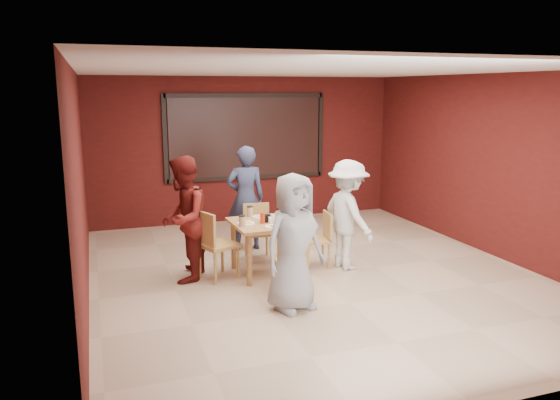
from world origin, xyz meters
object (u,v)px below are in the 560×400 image
object	(u,v)px
diner_back	(246,198)
dining_table	(267,228)
chair_back	(258,228)
diner_front	(293,242)
chair_front	(292,257)
chair_left	(213,241)
diner_right	(348,215)
chair_right	(320,236)
diner_left	(183,219)

from	to	relation	value
diner_back	dining_table	bearing A→B (deg)	94.17
chair_back	diner_front	bearing A→B (deg)	-94.99
chair_front	chair_left	bearing A→B (deg)	135.50
diner_right	dining_table	bearing A→B (deg)	73.32
chair_right	diner_back	distance (m)	1.50
diner_front	chair_back	bearing A→B (deg)	66.99
chair_left	chair_right	bearing A→B (deg)	2.30
chair_back	dining_table	bearing A→B (deg)	-96.81
chair_back	chair_left	world-z (taller)	chair_left
chair_left	diner_front	xyz separation A→B (m)	(0.67, -1.29, 0.27)
chair_front	chair_right	size ratio (longest dim) A/B	1.05
diner_right	chair_front	bearing A→B (deg)	111.45
chair_back	chair_right	xyz separation A→B (m)	(0.75, -0.69, -0.02)
dining_table	diner_left	xyz separation A→B (m)	(-1.13, 0.14, 0.19)
chair_front	chair_left	world-z (taller)	chair_left
diner_left	diner_right	size ratio (longest dim) A/B	1.07
dining_table	chair_back	world-z (taller)	dining_table
chair_right	dining_table	bearing A→B (deg)	-175.85
chair_back	diner_right	bearing A→B (deg)	-39.09
dining_table	chair_left	world-z (taller)	chair_left
chair_front	chair_back	xyz separation A→B (m)	(0.02, 1.57, -0.00)
diner_back	diner_right	size ratio (longest dim) A/B	1.07
chair_right	chair_left	bearing A→B (deg)	-177.70
chair_front	dining_table	bearing A→B (deg)	94.68
dining_table	chair_left	size ratio (longest dim) A/B	1.02
chair_front	diner_front	size ratio (longest dim) A/B	0.52
dining_table	diner_right	size ratio (longest dim) A/B	0.62
chair_front	diner_front	distance (m)	0.61
chair_front	chair_right	bearing A→B (deg)	48.85
diner_front	diner_left	size ratio (longest dim) A/B	0.96
chair_left	chair_right	xyz separation A→B (m)	(1.60, 0.06, -0.09)
diner_right	diner_front	bearing A→B (deg)	122.34
dining_table	diner_front	distance (m)	1.31
diner_left	chair_front	bearing A→B (deg)	73.42
diner_front	chair_left	bearing A→B (deg)	99.47
dining_table	chair_back	bearing A→B (deg)	83.19
diner_back	diner_left	world-z (taller)	diner_left
chair_left	chair_front	bearing A→B (deg)	-44.50
chair_right	diner_front	distance (m)	1.68
chair_right	diner_front	xyz separation A→B (m)	(-0.92, -1.36, 0.36)
chair_back	diner_left	distance (m)	1.42
chair_front	diner_back	size ratio (longest dim) A/B	0.50
dining_table	diner_back	world-z (taller)	diner_back
dining_table	diner_front	bearing A→B (deg)	-93.94
diner_right	diner_left	bearing A→B (deg)	73.10
chair_front	chair_left	distance (m)	1.16
chair_left	diner_front	distance (m)	1.48
dining_table	diner_right	xyz separation A→B (m)	(1.18, -0.13, 0.13)
chair_left	diner_back	world-z (taller)	diner_back
chair_back	diner_right	distance (m)	1.44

